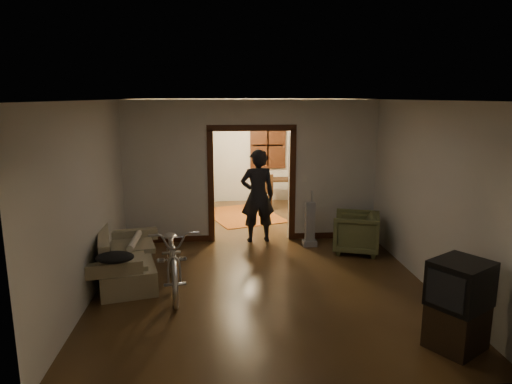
{
  "coord_description": "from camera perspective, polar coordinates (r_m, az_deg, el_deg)",
  "views": [
    {
      "loc": [
        -0.65,
        -8.15,
        2.85
      ],
      "look_at": [
        0.0,
        -0.3,
        1.2
      ],
      "focal_mm": 32.0,
      "sensor_mm": 36.0,
      "label": 1
    }
  ],
  "objects": [
    {
      "name": "sofa",
      "position": [
        7.58,
        -16.02,
        -7.45
      ],
      "size": [
        1.21,
        1.91,
        0.82
      ],
      "primitive_type": "cube",
      "rotation": [
        0.0,
        0.0,
        0.25
      ],
      "color": "#76704E",
      "rests_on": "floor"
    },
    {
      "name": "person",
      "position": [
        9.0,
        0.2,
        -0.49
      ],
      "size": [
        0.72,
        0.51,
        1.86
      ],
      "primitive_type": "imported",
      "rotation": [
        0.0,
        0.0,
        3.25
      ],
      "color": "black",
      "rests_on": "floor"
    },
    {
      "name": "locker",
      "position": [
        11.97,
        -8.4,
        2.7
      ],
      "size": [
        1.02,
        0.63,
        1.95
      ],
      "primitive_type": "cube",
      "rotation": [
        0.0,
        0.0,
        0.09
      ],
      "color": "#293721",
      "rests_on": "floor"
    },
    {
      "name": "wall_left",
      "position": [
        8.48,
        -17.27,
        1.45
      ],
      "size": [
        0.02,
        8.5,
        2.8
      ],
      "primitive_type": "cube",
      "color": "beige",
      "rests_on": "floor"
    },
    {
      "name": "oriental_rug",
      "position": [
        11.17,
        -1.63,
        -2.91
      ],
      "size": [
        2.11,
        2.41,
        0.02
      ],
      "primitive_type": "cube",
      "rotation": [
        0.0,
        0.0,
        0.32
      ],
      "color": "brown",
      "rests_on": "floor"
    },
    {
      "name": "floor",
      "position": [
        8.66,
        -0.17,
        -7.39
      ],
      "size": [
        5.0,
        8.5,
        0.01
      ],
      "primitive_type": "cube",
      "color": "#332110",
      "rests_on": "ground"
    },
    {
      "name": "vacuum",
      "position": [
        8.89,
        6.76,
        -4.01
      ],
      "size": [
        0.3,
        0.26,
        0.87
      ],
      "primitive_type": "cube",
      "rotation": [
        0.0,
        0.0,
        0.21
      ],
      "color": "gray",
      "rests_on": "floor"
    },
    {
      "name": "door_casing",
      "position": [
        9.09,
        -0.55,
        0.74
      ],
      "size": [
        1.74,
        0.2,
        2.32
      ],
      "primitive_type": "cube",
      "color": "#33180B",
      "rests_on": "floor"
    },
    {
      "name": "tv_stand",
      "position": [
        5.93,
        23.76,
        -15.12
      ],
      "size": [
        0.77,
        0.75,
        0.52
      ],
      "primitive_type": "cube",
      "rotation": [
        0.0,
        0.0,
        0.56
      ],
      "color": "black",
      "rests_on": "floor"
    },
    {
      "name": "partition_wall",
      "position": [
        9.04,
        -0.55,
        2.6
      ],
      "size": [
        5.0,
        0.14,
        2.8
      ],
      "primitive_type": "cube",
      "color": "beige",
      "rests_on": "floor"
    },
    {
      "name": "crt_tv",
      "position": [
        5.72,
        24.2,
        -10.4
      ],
      "size": [
        0.81,
        0.79,
        0.52
      ],
      "primitive_type": "cube",
      "rotation": [
        0.0,
        0.0,
        0.56
      ],
      "color": "black",
      "rests_on": "tv_stand"
    },
    {
      "name": "bicycle",
      "position": [
        7.0,
        -10.27,
        -7.82
      ],
      "size": [
        0.96,
        2.05,
        1.04
      ],
      "primitive_type": "imported",
      "rotation": [
        0.0,
        0.0,
        0.14
      ],
      "color": "silver",
      "rests_on": "floor"
    },
    {
      "name": "armchair",
      "position": [
        8.71,
        12.39,
        -4.96
      ],
      "size": [
        1.03,
        1.02,
        0.75
      ],
      "primitive_type": "imported",
      "rotation": [
        0.0,
        0.0,
        -1.9
      ],
      "color": "brown",
      "rests_on": "floor"
    },
    {
      "name": "rolled_paper",
      "position": [
        7.8,
        -14.93,
        -5.89
      ],
      "size": [
        0.11,
        0.86,
        0.11
      ],
      "primitive_type": "cylinder",
      "rotation": [
        1.57,
        0.0,
        0.0
      ],
      "color": "beige",
      "rests_on": "sofa"
    },
    {
      "name": "jacket",
      "position": [
        6.64,
        -17.23,
        -7.81
      ],
      "size": [
        0.52,
        0.39,
        0.15
      ],
      "primitive_type": "ellipsoid",
      "color": "black",
      "rests_on": "sofa"
    },
    {
      "name": "desk_chair",
      "position": [
        11.68,
        1.01,
        0.07
      ],
      "size": [
        0.53,
        0.53,
        0.94
      ],
      "primitive_type": "cube",
      "rotation": [
        0.0,
        0.0,
        0.34
      ],
      "color": "black",
      "rests_on": "floor"
    },
    {
      "name": "globe",
      "position": [
        11.86,
        -8.54,
        7.31
      ],
      "size": [
        0.27,
        0.27,
        0.27
      ],
      "primitive_type": "sphere",
      "color": "#1E5972",
      "rests_on": "locker"
    },
    {
      "name": "far_window",
      "position": [
        12.5,
        1.49,
        5.86
      ],
      "size": [
        0.98,
        0.06,
        1.28
      ],
      "primitive_type": "cube",
      "color": "black",
      "rests_on": "wall_back"
    },
    {
      "name": "wall_right",
      "position": [
        8.86,
        16.18,
        1.94
      ],
      "size": [
        0.02,
        8.5,
        2.8
      ],
      "primitive_type": "cube",
      "color": "beige",
      "rests_on": "floor"
    },
    {
      "name": "ceiling",
      "position": [
        8.18,
        -0.18,
        11.48
      ],
      "size": [
        5.0,
        8.5,
        0.01
      ],
      "primitive_type": "cube",
      "color": "white",
      "rests_on": "floor"
    },
    {
      "name": "desk",
      "position": [
        12.14,
        3.77,
        -0.04
      ],
      "size": [
        1.08,
        0.81,
        0.72
      ],
      "primitive_type": "cube",
      "rotation": [
        0.0,
        0.0,
        -0.3
      ],
      "color": "black",
      "rests_on": "floor"
    },
    {
      "name": "light_switch",
      "position": [
        9.13,
        6.07,
        1.67
      ],
      "size": [
        0.08,
        0.01,
        0.12
      ],
      "primitive_type": "cube",
      "color": "silver",
      "rests_on": "partition_wall"
    },
    {
      "name": "chandelier",
      "position": [
        10.68,
        -1.26,
        9.15
      ],
      "size": [
        0.24,
        0.24,
        0.24
      ],
      "primitive_type": "sphere",
      "color": "#FFE0A5",
      "rests_on": "ceiling"
    },
    {
      "name": "wall_back",
      "position": [
        12.5,
        -1.74,
        5.17
      ],
      "size": [
        5.0,
        0.02,
        2.8
      ],
      "primitive_type": "cube",
      "color": "beige",
      "rests_on": "floor"
    }
  ]
}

